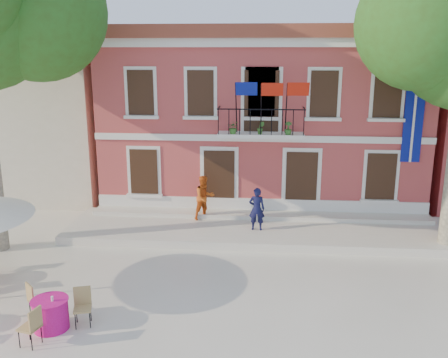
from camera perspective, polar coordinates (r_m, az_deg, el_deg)
ground at (r=14.65m, az=-4.41°, el=-12.19°), size 90.00×90.00×0.00m
main_building at (r=23.06m, az=4.40°, el=7.53°), size 13.50×9.59×7.50m
neighbor_west at (r=26.83m, az=-21.14°, el=6.38°), size 9.40×9.40×6.40m
terrace at (r=18.46m, az=3.97°, el=-5.88°), size 14.00×3.40×0.30m
pedestrian_navy at (r=17.84m, az=3.76°, el=-3.43°), size 0.58×0.40×1.56m
pedestrian_orange at (r=18.91m, az=-2.25°, el=-2.15°), size 1.05×1.01×1.70m
cafe_table_1 at (r=13.16m, az=-19.21°, el=-14.21°), size 1.82×1.80×0.95m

